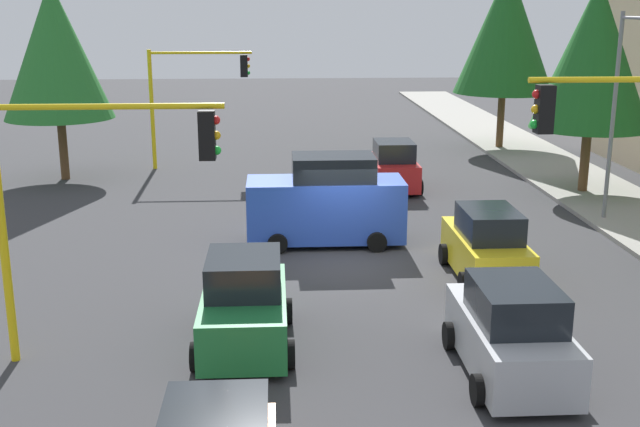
{
  "coord_description": "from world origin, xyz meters",
  "views": [
    {
      "loc": [
        21.4,
        -2.02,
        7.15
      ],
      "look_at": [
        -1.06,
        -0.73,
        1.2
      ],
      "focal_mm": 44.09,
      "sensor_mm": 36.0,
      "label": 1
    }
  ],
  "objects": [
    {
      "name": "delivery_van_blue",
      "position": [
        -2.0,
        -0.47,
        1.28
      ],
      "size": [
        2.22,
        4.8,
        2.77
      ],
      "color": "blue",
      "rests_on": "ground"
    },
    {
      "name": "car_yellow",
      "position": [
        1.56,
        3.6,
        0.9
      ],
      "size": [
        3.95,
        1.92,
        1.98
      ],
      "color": "yellow",
      "rests_on": "ground"
    },
    {
      "name": "tree_opposite_side",
      "position": [
        -12.0,
        -11.0,
        5.4
      ],
      "size": [
        4.49,
        4.49,
        8.22
      ],
      "color": "brown",
      "rests_on": "ground"
    },
    {
      "name": "tree_roadside_mid",
      "position": [
        -8.0,
        10.0,
        5.38
      ],
      "size": [
        4.47,
        4.47,
        8.18
      ],
      "color": "brown",
      "rests_on": "ground"
    },
    {
      "name": "car_silver",
      "position": [
        7.25,
        2.57,
        0.9
      ],
      "size": [
        3.98,
        2.05,
        1.98
      ],
      "color": "#B2B5BA",
      "rests_on": "ground"
    },
    {
      "name": "car_green",
      "position": [
        5.48,
        -2.74,
        0.9
      ],
      "size": [
        3.8,
        2.11,
        1.98
      ],
      "color": "#1E7238",
      "rests_on": "ground"
    },
    {
      "name": "car_red",
      "position": [
        -9.32,
        2.69,
        0.9
      ],
      "size": [
        3.65,
        2.01,
        1.98
      ],
      "color": "red",
      "rests_on": "ground"
    },
    {
      "name": "traffic_signal_near_right",
      "position": [
        6.0,
        -5.66,
        3.85
      ],
      "size": [
        0.36,
        4.59,
        5.42
      ],
      "color": "yellow",
      "rests_on": "ground"
    },
    {
      "name": "street_lamp_curbside",
      "position": [
        -3.61,
        9.2,
        4.35
      ],
      "size": [
        2.15,
        0.28,
        7.0
      ],
      "color": "slate",
      "rests_on": "ground"
    },
    {
      "name": "traffic_signal_far_right",
      "position": [
        -14.0,
        -5.64,
        3.78
      ],
      "size": [
        0.36,
        4.59,
        5.32
      ],
      "color": "yellow",
      "rests_on": "ground"
    },
    {
      "name": "sidewalk_kerb",
      "position": [
        -5.0,
        10.5,
        0.07
      ],
      "size": [
        80.0,
        4.0,
        0.15
      ],
      "primitive_type": "cube",
      "color": "gray",
      "rests_on": "ground"
    },
    {
      "name": "tree_roadside_far",
      "position": [
        -18.0,
        9.5,
        6.01
      ],
      "size": [
        4.98,
        4.98,
        9.13
      ],
      "color": "brown",
      "rests_on": "ground"
    },
    {
      "name": "ground_plane",
      "position": [
        0.0,
        0.0,
        0.0
      ],
      "size": [
        120.0,
        120.0,
        0.0
      ],
      "primitive_type": "plane",
      "color": "#353538"
    }
  ]
}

